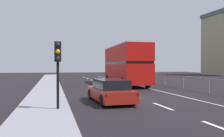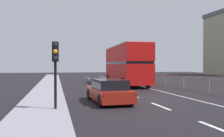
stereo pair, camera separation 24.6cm
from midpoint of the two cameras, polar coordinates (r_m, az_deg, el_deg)
name	(u,v)px [view 2 (the right image)]	position (r m, az deg, el deg)	size (l,w,h in m)	color
ground_plane	(139,98)	(16.31, 6.54, -6.85)	(74.84, 120.00, 0.10)	black
near_sidewalk_kerb	(44,99)	(15.39, -14.85, -6.87)	(2.42, 80.00, 0.14)	gray
lane_paint_markings	(128,86)	(25.07, 3.87, -4.08)	(3.19, 46.00, 0.01)	silver
bridge_side_railing	(165,77)	(26.83, 12.39, -1.83)	(0.10, 42.00, 1.12)	gray
double_decker_bus_red	(126,64)	(26.84, 3.47, 1.07)	(2.95, 11.06, 4.23)	red
hatchback_car_near	(109,91)	(14.15, -0.25, -5.21)	(2.02, 4.51, 1.31)	maroon
traffic_signal_pole	(55,59)	(11.42, -12.27, 2.23)	(0.30, 0.42, 3.02)	black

